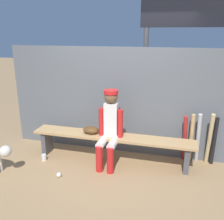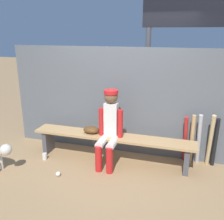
% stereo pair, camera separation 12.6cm
% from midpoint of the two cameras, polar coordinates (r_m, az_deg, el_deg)
% --- Properties ---
extents(ground_plane, '(30.00, 30.00, 0.00)m').
position_cam_midpoint_polar(ground_plane, '(4.46, 0.82, -11.38)').
color(ground_plane, '#9E7A51').
extents(chainlink_fence, '(4.10, 0.03, 1.90)m').
position_cam_midpoint_polar(chainlink_fence, '(4.49, 2.41, 1.91)').
color(chainlink_fence, '#595E63').
rests_on(chainlink_fence, ground_plane).
extents(dugout_bench, '(2.76, 0.36, 0.47)m').
position_cam_midpoint_polar(dugout_bench, '(4.29, 0.84, -7.01)').
color(dugout_bench, tan).
rests_on(dugout_bench, ground_plane).
extents(player_seated, '(0.41, 0.55, 1.25)m').
position_cam_midpoint_polar(player_seated, '(4.08, 0.23, -3.65)').
color(player_seated, silver).
rests_on(player_seated, ground_plane).
extents(baseball_glove, '(0.28, 0.20, 0.12)m').
position_cam_midpoint_polar(baseball_glove, '(4.34, -3.88, -4.50)').
color(baseball_glove, '#593819').
rests_on(baseball_glove, dugout_bench).
extents(bat_aluminum_red, '(0.10, 0.21, 0.83)m').
position_cam_midpoint_polar(bat_aluminum_red, '(4.44, 17.02, -6.34)').
color(bat_aluminum_red, '#B22323').
rests_on(bat_aluminum_red, ground_plane).
extents(bat_wood_tan, '(0.06, 0.14, 0.87)m').
position_cam_midpoint_polar(bat_wood_tan, '(4.40, 18.38, -6.38)').
color(bat_wood_tan, tan).
rests_on(bat_wood_tan, ground_plane).
extents(bat_aluminum_silver, '(0.09, 0.20, 0.90)m').
position_cam_midpoint_polar(bat_aluminum_silver, '(4.42, 19.81, -6.32)').
color(bat_aluminum_silver, '#B7B7BC').
rests_on(bat_aluminum_silver, ground_plane).
extents(bat_wood_natural, '(0.07, 0.24, 0.92)m').
position_cam_midpoint_polar(bat_wood_natural, '(4.41, 22.11, -6.42)').
color(bat_wood_natural, tan).
rests_on(bat_wood_natural, ground_plane).
extents(bat_aluminum_black, '(0.07, 0.14, 0.85)m').
position_cam_midpoint_polar(bat_aluminum_black, '(4.46, 23.03, -6.81)').
color(bat_aluminum_black, black).
rests_on(bat_aluminum_black, ground_plane).
extents(baseball, '(0.07, 0.07, 0.07)m').
position_cam_midpoint_polar(baseball, '(4.09, -11.19, -13.99)').
color(baseball, white).
rests_on(baseball, ground_plane).
extents(cup_on_ground, '(0.08, 0.08, 0.11)m').
position_cam_midpoint_polar(cup_on_ground, '(4.62, -14.22, -10.12)').
color(cup_on_ground, silver).
rests_on(cup_on_ground, ground_plane).
extents(cup_on_bench, '(0.08, 0.08, 0.11)m').
position_cam_midpoint_polar(cup_on_bench, '(4.31, -0.06, -4.66)').
color(cup_on_bench, silver).
rests_on(cup_on_bench, dugout_bench).
extents(scoreboard, '(2.11, 0.27, 3.20)m').
position_cam_midpoint_polar(scoreboard, '(5.09, 19.20, 17.31)').
color(scoreboard, '#3F3F42').
rests_on(scoreboard, ground_plane).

